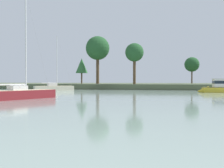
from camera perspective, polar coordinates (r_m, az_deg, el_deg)
name	(u,v)px	position (r m, az deg, el deg)	size (l,w,h in m)	color
far_shore_bank	(136,86)	(87.04, 5.38, -0.34)	(229.58, 45.06, 1.41)	#4C563D
cruiser_yellow	(219,89)	(54.31, 22.61, -1.08)	(9.02, 3.21, 4.56)	gold
sailboat_maroon	(21,97)	(33.55, -19.62, -2.65)	(5.68, 9.34, 14.30)	maroon
sailboat_cream	(54,89)	(61.57, -12.79, -1.16)	(8.61, 7.65, 13.52)	beige
shore_tree_left_mid	(98,49)	(74.11, -3.21, 7.88)	(6.78, 6.78, 13.63)	brown
shore_tree_inland_c	(82,66)	(76.73, -6.75, 4.04)	(3.57, 3.57, 7.56)	brown
shore_tree_right	(134,53)	(68.49, 5.00, 6.88)	(4.89, 4.89, 10.84)	brown
shore_tree_inland_a	(192,65)	(86.29, 17.33, 4.15)	(4.69, 4.69, 8.48)	brown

